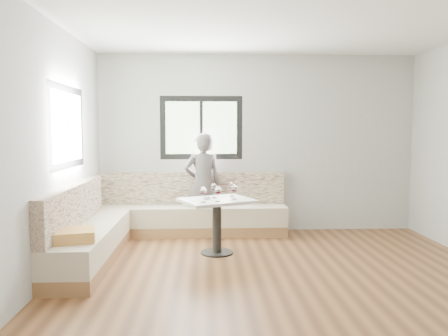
{
  "coord_description": "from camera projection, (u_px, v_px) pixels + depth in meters",
  "views": [
    {
      "loc": [
        -0.83,
        -4.43,
        1.61
      ],
      "look_at": [
        -0.59,
        1.28,
        1.12
      ],
      "focal_mm": 35.0,
      "sensor_mm": 36.0,
      "label": 1
    }
  ],
  "objects": [
    {
      "name": "wine_glass_e",
      "position": [
        232.0,
        186.0,
        5.9
      ],
      "size": [
        0.09,
        0.09,
        0.2
      ],
      "color": "white",
      "rests_on": "table"
    },
    {
      "name": "wine_glass_d",
      "position": [
        214.0,
        188.0,
        5.75
      ],
      "size": [
        0.09,
        0.09,
        0.2
      ],
      "color": "white",
      "rests_on": "table"
    },
    {
      "name": "banquette",
      "position": [
        152.0,
        222.0,
        6.1
      ],
      "size": [
        2.9,
        2.8,
        0.95
      ],
      "color": "#946C47",
      "rests_on": "ground"
    },
    {
      "name": "table",
      "position": [
        217.0,
        213.0,
        5.68
      ],
      "size": [
        1.08,
        0.98,
        0.72
      ],
      "rotation": [
        0.0,
        0.0,
        0.43
      ],
      "color": "black",
      "rests_on": "ground"
    },
    {
      "name": "wine_glass_a",
      "position": [
        203.0,
        191.0,
        5.39
      ],
      "size": [
        0.09,
        0.09,
        0.2
      ],
      "color": "white",
      "rests_on": "table"
    },
    {
      "name": "room",
      "position": [
        278.0,
        149.0,
        4.54
      ],
      "size": [
        5.01,
        5.01,
        2.81
      ],
      "color": "brown",
      "rests_on": "ground"
    },
    {
      "name": "olive_ramekin",
      "position": [
        206.0,
        198.0,
        5.65
      ],
      "size": [
        0.1,
        0.1,
        0.04
      ],
      "color": "white",
      "rests_on": "table"
    },
    {
      "name": "wine_glass_c",
      "position": [
        235.0,
        189.0,
        5.65
      ],
      "size": [
        0.09,
        0.09,
        0.2
      ],
      "color": "white",
      "rests_on": "table"
    },
    {
      "name": "wine_glass_b",
      "position": [
        218.0,
        191.0,
        5.47
      ],
      "size": [
        0.09,
        0.09,
        0.2
      ],
      "color": "white",
      "rests_on": "table"
    },
    {
      "name": "person",
      "position": [
        203.0,
        184.0,
        6.67
      ],
      "size": [
        0.63,
        0.46,
        1.57
      ],
      "primitive_type": "imported",
      "rotation": [
        0.0,
        0.0,
        3.31
      ],
      "color": "#524B4B",
      "rests_on": "ground"
    }
  ]
}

